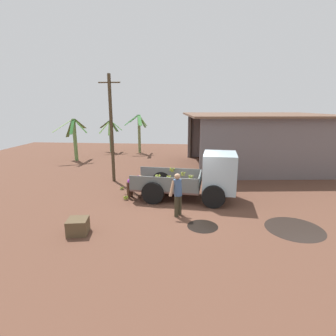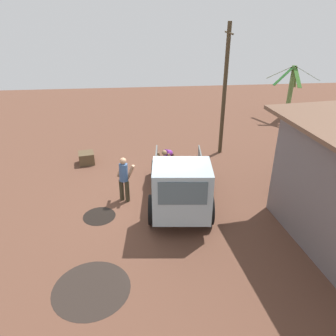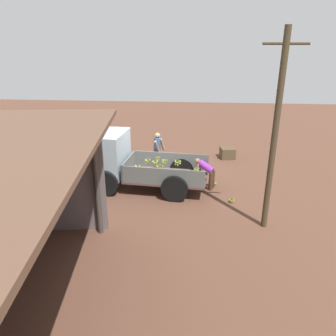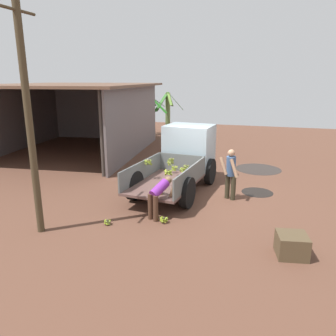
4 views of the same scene
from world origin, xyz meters
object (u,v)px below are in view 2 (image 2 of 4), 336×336
object	(u,v)px
utility_pole	(225,91)
person_foreground_visitor	(124,177)
banana_bunch_on_ground_1	(161,166)
person_worker_loading	(168,156)
cargo_truck	(181,188)
banana_bunch_on_ground_0	(192,159)
wooden_crate_0	(87,158)

from	to	relation	value
utility_pole	person_foreground_visitor	distance (m)	6.26
utility_pole	person_foreground_visitor	xyz separation A→B (m)	(3.86, -4.48, -2.04)
utility_pole	banana_bunch_on_ground_1	distance (m)	4.36
person_worker_loading	cargo_truck	bearing A→B (deg)	27.72
cargo_truck	banana_bunch_on_ground_0	size ratio (longest dim) A/B	24.14
person_foreground_visitor	banana_bunch_on_ground_1	distance (m)	2.99
utility_pole	person_worker_loading	world-z (taller)	utility_pole
person_worker_loading	wooden_crate_0	size ratio (longest dim) A/B	1.75
utility_pole	person_worker_loading	distance (m)	3.95
cargo_truck	person_worker_loading	world-z (taller)	cargo_truck
utility_pole	wooden_crate_0	world-z (taller)	utility_pole
cargo_truck	person_foreground_visitor	size ratio (longest dim) A/B	2.80
banana_bunch_on_ground_0	wooden_crate_0	distance (m)	4.76
cargo_truck	person_worker_loading	xyz separation A→B (m)	(-3.37, -0.10, -0.42)
person_worker_loading	banana_bunch_on_ground_0	size ratio (longest dim) A/B	5.85
person_foreground_visitor	banana_bunch_on_ground_0	distance (m)	4.31
utility_pole	wooden_crate_0	bearing A→B (deg)	-84.42
person_worker_loading	banana_bunch_on_ground_0	bearing A→B (deg)	152.91
cargo_truck	wooden_crate_0	world-z (taller)	cargo_truck
person_foreground_visitor	person_worker_loading	world-z (taller)	person_foreground_visitor
utility_pole	cargo_truck	bearing A→B (deg)	-27.02
person_foreground_visitor	person_worker_loading	size ratio (longest dim) A/B	1.47
utility_pole	person_foreground_visitor	bearing A→B (deg)	-49.27
banana_bunch_on_ground_0	banana_bunch_on_ground_1	size ratio (longest dim) A/B	0.78
cargo_truck	utility_pole	distance (m)	6.04
person_worker_loading	wooden_crate_0	xyz separation A→B (m)	(-1.14, -3.55, -0.45)
banana_bunch_on_ground_0	wooden_crate_0	size ratio (longest dim) A/B	0.30
person_worker_loading	banana_bunch_on_ground_0	world-z (taller)	person_worker_loading
person_foreground_visitor	banana_bunch_on_ground_0	world-z (taller)	person_foreground_visitor
person_foreground_visitor	wooden_crate_0	world-z (taller)	person_foreground_visitor
cargo_truck	banana_bunch_on_ground_1	size ratio (longest dim) A/B	18.77
cargo_truck	banana_bunch_on_ground_1	xyz separation A→B (m)	(-3.70, -0.34, -1.02)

